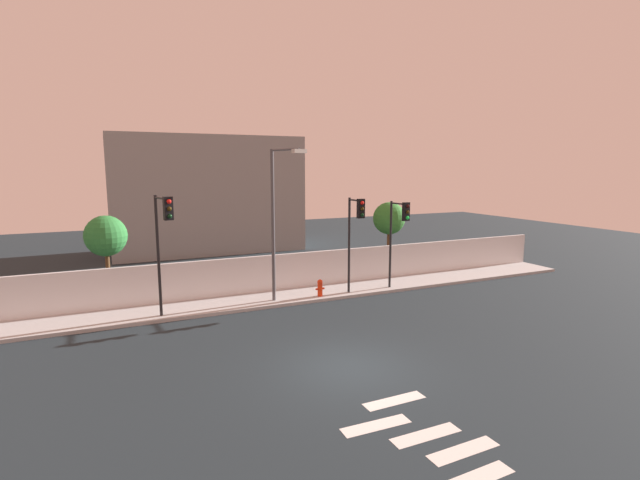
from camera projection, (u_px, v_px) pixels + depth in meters
ground_plane at (349, 368)px, 14.79m from camera, size 80.00×80.00×0.00m
sidewalk at (267, 300)px, 22.14m from camera, size 36.00×2.40×0.15m
perimeter_wall at (258, 274)px, 23.15m from camera, size 36.00×0.18×1.80m
crosswalk_marking at (424, 436)px, 11.03m from camera, size 3.05×3.89×0.01m
traffic_light_left at (355, 225)px, 22.16m from camera, size 0.34×1.35×4.69m
traffic_light_center at (163, 230)px, 18.42m from camera, size 0.57×1.61×5.03m
traffic_light_right at (399, 226)px, 23.17m from camera, size 0.36×1.37×4.45m
street_lamp_curbside at (277, 212)px, 20.90m from camera, size 0.83×2.41×6.93m
fire_hydrant at (320, 287)px, 22.43m from camera, size 0.44×0.26×0.82m
roadside_tree_leftmost at (106, 236)px, 21.41m from camera, size 1.88×1.88×4.11m
roadside_tree_midleft at (389, 219)px, 27.73m from camera, size 1.92×1.92×4.25m
low_building_distant at (206, 194)px, 35.36m from camera, size 13.70×6.00×8.56m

